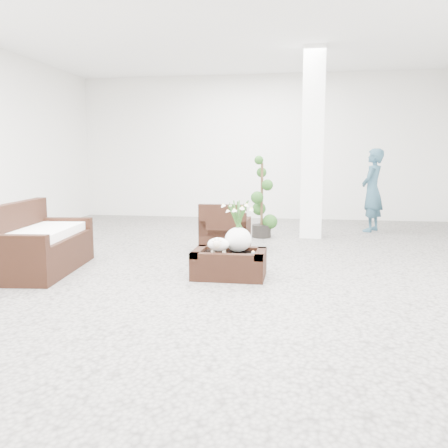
# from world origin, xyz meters

# --- Properties ---
(ground) EXTENTS (11.00, 11.00, 0.00)m
(ground) POSITION_xyz_m (0.00, 0.00, 0.00)
(ground) COLOR gray
(ground) RESTS_ON ground
(column) EXTENTS (0.40, 0.40, 3.50)m
(column) POSITION_xyz_m (1.20, 2.80, 1.75)
(column) COLOR white
(column) RESTS_ON ground
(coffee_table) EXTENTS (0.90, 0.60, 0.31)m
(coffee_table) POSITION_xyz_m (0.13, -0.51, 0.16)
(coffee_table) COLOR black
(coffee_table) RESTS_ON ground
(sheep_figurine) EXTENTS (0.28, 0.23, 0.21)m
(sheep_figurine) POSITION_xyz_m (0.01, -0.61, 0.42)
(sheep_figurine) COLOR white
(sheep_figurine) RESTS_ON coffee_table
(planter_narcissus) EXTENTS (0.44, 0.44, 0.80)m
(planter_narcissus) POSITION_xyz_m (0.23, -0.41, 0.71)
(planter_narcissus) COLOR white
(planter_narcissus) RESTS_ON coffee_table
(tealight) EXTENTS (0.04, 0.04, 0.03)m
(tealight) POSITION_xyz_m (0.43, -0.49, 0.33)
(tealight) COLOR white
(tealight) RESTS_ON coffee_table
(armchair) EXTENTS (0.75, 0.72, 0.79)m
(armchair) POSITION_xyz_m (-0.17, 1.14, 0.39)
(armchair) COLOR black
(armchair) RESTS_ON ground
(loveseat) EXTENTS (1.02, 1.80, 0.91)m
(loveseat) POSITION_xyz_m (-2.36, -0.58, 0.46)
(loveseat) COLOR black
(loveseat) RESTS_ON ground
(topiary) EXTENTS (0.40, 0.40, 1.50)m
(topiary) POSITION_xyz_m (0.28, 2.61, 0.75)
(topiary) COLOR #1C4114
(topiary) RESTS_ON ground
(shopper) EXTENTS (0.64, 0.73, 1.68)m
(shopper) POSITION_xyz_m (2.44, 3.71, 0.84)
(shopper) COLOR #2B4E60
(shopper) RESTS_ON ground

